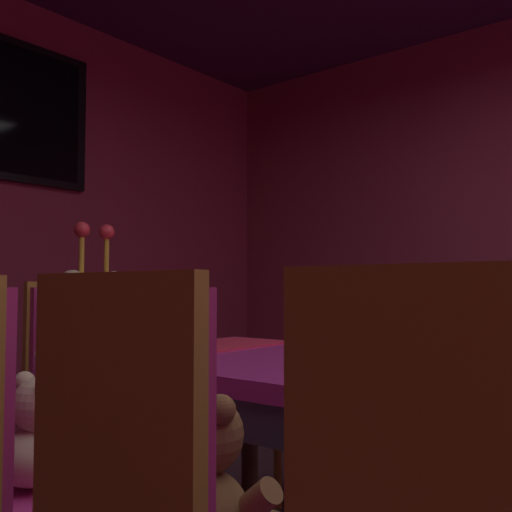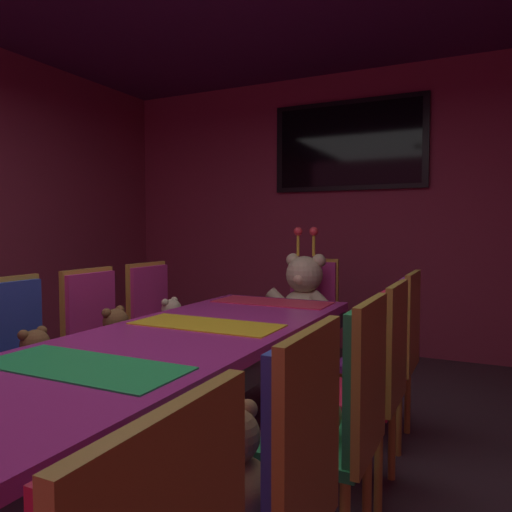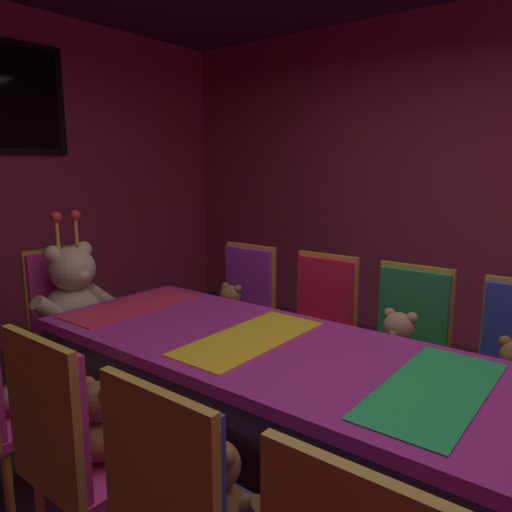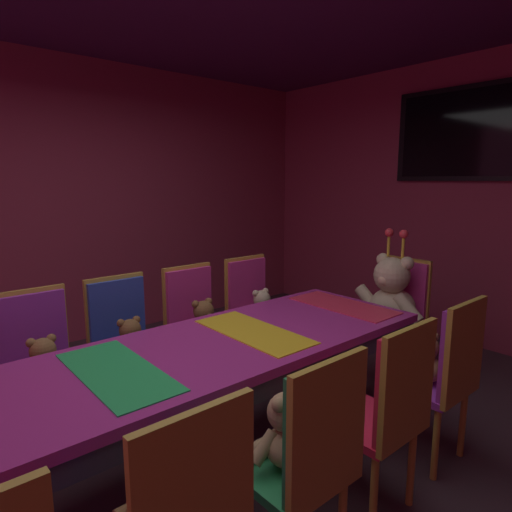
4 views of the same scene
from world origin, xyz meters
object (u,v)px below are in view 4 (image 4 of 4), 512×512
(chair_right_3, at_px, (391,402))
(teddy_right_2, at_px, (285,433))
(banquet_table, at_px, (193,365))
(chair_left_3, at_px, (193,317))
(chair_left_2, at_px, (122,334))
(chair_left_4, at_px, (251,304))
(teddy_left_2, at_px, (131,343))
(king_teddy_bear, at_px, (390,296))
(teddy_left_1, at_px, (44,365))
(teddy_left_3, at_px, (204,323))
(teddy_left_4, at_px, (262,309))
(wall_tv, at_px, (474,133))
(teddy_right_4, at_px, (424,361))
(chair_left_1, at_px, (37,355))
(teddy_right_1, at_px, (161,495))
(throne_chair, at_px, (401,305))
(chair_right_4, at_px, (449,366))
(chair_right_2, at_px, (312,449))

(chair_right_3, bearing_deg, teddy_right_2, 75.40)
(banquet_table, bearing_deg, chair_left_3, 147.59)
(chair_left_2, distance_m, chair_left_4, 1.13)
(teddy_left_2, height_order, king_teddy_bear, king_teddy_bear)
(teddy_left_1, distance_m, chair_right_3, 1.89)
(teddy_left_1, xyz_separation_m, teddy_left_3, (-0.01, 1.09, 0.01))
(teddy_left_1, distance_m, teddy_left_2, 0.53)
(teddy_left_2, height_order, teddy_left_4, same)
(teddy_left_4, bearing_deg, banquet_table, -57.53)
(teddy_left_4, distance_m, wall_tv, 2.58)
(chair_right_3, bearing_deg, banquet_table, 32.83)
(teddy_right_4, bearing_deg, banquet_table, 58.96)
(chair_left_1, height_order, wall_tv, wall_tv)
(banquet_table, height_order, chair_left_3, chair_left_3)
(chair_right_3, xyz_separation_m, king_teddy_bear, (-0.84, 1.30, 0.11))
(teddy_right_1, height_order, king_teddy_bear, king_teddy_bear)
(teddy_left_1, xyz_separation_m, teddy_left_2, (-0.01, 0.53, -0.00))
(chair_left_3, bearing_deg, teddy_right_2, -19.32)
(chair_left_3, xyz_separation_m, teddy_left_3, (0.15, 0.00, -0.01))
(teddy_right_4, relative_size, throne_chair, 0.31)
(teddy_left_3, xyz_separation_m, throne_chair, (0.70, 1.48, 0.01))
(teddy_right_2, xyz_separation_m, wall_tv, (-0.70, 3.11, 1.45))
(teddy_right_2, distance_m, king_teddy_bear, 1.98)
(chair_left_4, relative_size, chair_right_4, 1.00)
(chair_left_2, relative_size, teddy_right_1, 3.10)
(teddy_left_2, distance_m, throne_chair, 2.16)
(chair_left_4, xyz_separation_m, chair_right_3, (1.69, -0.56, 0.00))
(banquet_table, relative_size, chair_left_3, 2.98)
(teddy_left_3, xyz_separation_m, king_teddy_bear, (0.70, 1.31, 0.12))
(chair_right_4, bearing_deg, throne_chair, -46.50)
(teddy_right_1, height_order, throne_chair, throne_chair)
(teddy_right_2, height_order, wall_tv, wall_tv)
(teddy_right_1, bearing_deg, teddy_right_2, -92.42)
(banquet_table, relative_size, teddy_right_2, 8.64)
(teddy_left_2, height_order, teddy_right_4, teddy_right_4)
(chair_right_3, bearing_deg, chair_right_2, 90.32)
(banquet_table, bearing_deg, teddy_left_4, 122.47)
(teddy_left_3, height_order, king_teddy_bear, king_teddy_bear)
(banquet_table, xyz_separation_m, teddy_left_1, (-0.69, -0.56, -0.07))
(teddy_right_2, bearing_deg, teddy_left_4, -38.35)
(teddy_right_2, relative_size, wall_tv, 0.22)
(banquet_table, relative_size, teddy_left_1, 9.55)
(chair_left_2, relative_size, teddy_right_4, 3.20)
(chair_left_3, distance_m, teddy_right_1, 1.87)
(chair_left_3, relative_size, wall_tv, 0.65)
(teddy_right_4, bearing_deg, chair_left_3, 21.52)
(teddy_right_1, distance_m, king_teddy_bear, 2.51)
(teddy_left_1, distance_m, teddy_right_4, 2.18)
(teddy_left_3, distance_m, king_teddy_bear, 1.49)
(teddy_left_3, distance_m, teddy_right_2, 1.50)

